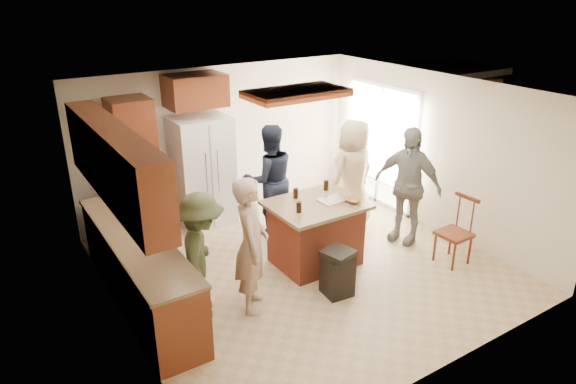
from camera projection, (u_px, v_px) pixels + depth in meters
room_shell at (435, 135)px, 10.44m from camera, size 8.00×5.20×5.00m
person_front_left at (251, 245)px, 6.09m from camera, size 0.71×0.77×1.72m
person_behind_left at (269, 179)px, 8.04m from camera, size 0.94×0.68×1.77m
person_behind_right at (353, 174)px, 8.24m from camera, size 0.95×0.70×1.79m
person_side_right at (407, 185)px, 7.74m from camera, size 0.87×1.19×1.82m
person_counter at (202, 255)px, 6.02m from camera, size 0.83×1.11×1.56m
left_cabinetry at (131, 234)px, 6.13m from camera, size 0.64×3.00×2.30m
back_wall_units at (151, 150)px, 7.83m from camera, size 1.80×0.60×2.45m
refrigerator at (203, 171)px, 8.34m from camera, size 0.90×0.76×1.80m
kitchen_island at (316, 233)px, 7.24m from camera, size 1.28×1.03×0.93m
island_items at (332, 198)px, 7.13m from camera, size 0.99×0.74×0.15m
trash_bin at (338, 272)px, 6.55m from camera, size 0.44×0.44×0.63m
spindle_chair at (455, 233)px, 7.26m from camera, size 0.43×0.43×0.99m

